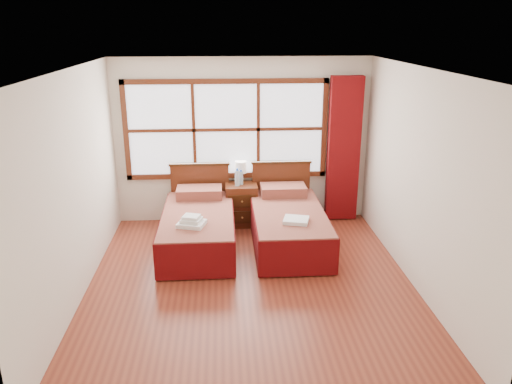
{
  "coord_description": "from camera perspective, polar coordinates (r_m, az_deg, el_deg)",
  "views": [
    {
      "loc": [
        -0.31,
        -5.46,
        3.07
      ],
      "look_at": [
        0.11,
        0.7,
        0.97
      ],
      "focal_mm": 35.0,
      "sensor_mm": 36.0,
      "label": 1
    }
  ],
  "objects": [
    {
      "name": "nightstand",
      "position": [
        7.95,
        -1.67,
        -1.42
      ],
      "size": [
        0.5,
        0.49,
        0.66
      ],
      "color": "#552512",
      "rests_on": "floor"
    },
    {
      "name": "ceiling",
      "position": [
        5.49,
        -0.67,
        13.83
      ],
      "size": [
        4.5,
        4.5,
        0.0
      ],
      "primitive_type": "plane",
      "rotation": [
        3.14,
        0.0,
        0.0
      ],
      "color": "white",
      "rests_on": "wall_back"
    },
    {
      "name": "floor",
      "position": [
        6.27,
        -0.58,
        -10.56
      ],
      "size": [
        4.5,
        4.5,
        0.0
      ],
      "primitive_type": "plane",
      "color": "brown",
      "rests_on": "ground"
    },
    {
      "name": "wall_right",
      "position": [
        6.19,
        18.2,
        1.16
      ],
      "size": [
        0.0,
        4.5,
        4.5
      ],
      "primitive_type": "plane",
      "rotation": [
        1.57,
        0.0,
        -1.57
      ],
      "color": "silver",
      "rests_on": "floor"
    },
    {
      "name": "towels_left",
      "position": [
        6.65,
        -7.38,
        -3.38
      ],
      "size": [
        0.41,
        0.38,
        0.14
      ],
      "rotation": [
        0.0,
        0.0,
        -0.29
      ],
      "color": "white",
      "rests_on": "bed_left"
    },
    {
      "name": "bed_right",
      "position": [
        7.27,
        3.69,
        -3.67
      ],
      "size": [
        1.03,
        2.05,
        0.99
      ],
      "color": "#381C0B",
      "rests_on": "floor"
    },
    {
      "name": "bottle_far",
      "position": [
        7.81,
        -1.72,
        1.64
      ],
      "size": [
        0.06,
        0.06,
        0.24
      ],
      "color": "#A5C4D5",
      "rests_on": "nightstand"
    },
    {
      "name": "lamp",
      "position": [
        7.86,
        -1.75,
        2.79
      ],
      "size": [
        0.18,
        0.18,
        0.35
      ],
      "color": "#B6893A",
      "rests_on": "nightstand"
    },
    {
      "name": "wall_back",
      "position": [
        7.92,
        -1.58,
        5.81
      ],
      "size": [
        4.0,
        0.0,
        4.0
      ],
      "primitive_type": "plane",
      "rotation": [
        1.57,
        0.0,
        0.0
      ],
      "color": "silver",
      "rests_on": "floor"
    },
    {
      "name": "bed_left",
      "position": [
        7.22,
        -6.6,
        -3.94
      ],
      "size": [
        1.02,
        2.04,
        0.99
      ],
      "color": "#381C0B",
      "rests_on": "floor"
    },
    {
      "name": "towels_right",
      "position": [
        6.74,
        4.6,
        -3.23
      ],
      "size": [
        0.39,
        0.36,
        0.05
      ],
      "rotation": [
        0.0,
        0.0,
        -0.27
      ],
      "color": "white",
      "rests_on": "bed_right"
    },
    {
      "name": "window",
      "position": [
        7.83,
        -3.42,
        7.14
      ],
      "size": [
        3.16,
        0.06,
        1.56
      ],
      "color": "white",
      "rests_on": "wall_back"
    },
    {
      "name": "bottle_near",
      "position": [
        7.74,
        -2.16,
        1.62
      ],
      "size": [
        0.07,
        0.07,
        0.28
      ],
      "color": "#A5C4D5",
      "rests_on": "nightstand"
    },
    {
      "name": "curtain",
      "position": [
        8.04,
        9.98,
        4.78
      ],
      "size": [
        0.5,
        0.16,
        2.3
      ],
      "primitive_type": "cube",
      "color": "maroon",
      "rests_on": "wall_back"
    },
    {
      "name": "wall_left",
      "position": [
        5.98,
        -20.11,
        0.36
      ],
      "size": [
        0.0,
        4.5,
        4.5
      ],
      "primitive_type": "plane",
      "rotation": [
        1.57,
        0.0,
        1.57
      ],
      "color": "silver",
      "rests_on": "floor"
    }
  ]
}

